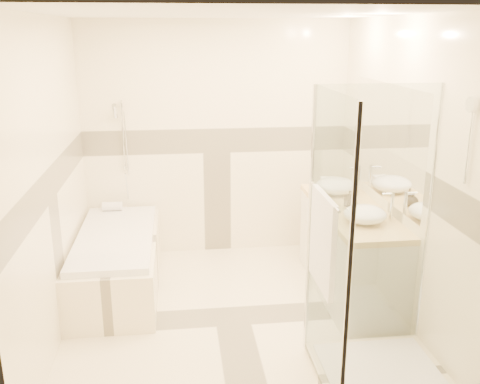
{
  "coord_description": "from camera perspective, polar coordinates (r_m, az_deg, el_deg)",
  "views": [
    {
      "loc": [
        -0.43,
        -4.11,
        2.38
      ],
      "look_at": [
        0.1,
        0.25,
        1.05
      ],
      "focal_mm": 40.0,
      "sensor_mm": 36.0,
      "label": 1
    }
  ],
  "objects": [
    {
      "name": "room",
      "position": [
        4.3,
        -0.21,
        1.72
      ],
      "size": [
        2.82,
        3.02,
        2.52
      ],
      "color": "#FCEFC8",
      "rests_on": "ground"
    },
    {
      "name": "bathtub",
      "position": [
        5.23,
        -12.98,
        -6.98
      ],
      "size": [
        0.75,
        1.7,
        0.56
      ],
      "color": "#FFF2CB",
      "rests_on": "ground"
    },
    {
      "name": "vanity",
      "position": [
        5.07,
        11.59,
        -6.2
      ],
      "size": [
        0.58,
        1.62,
        0.85
      ],
      "color": "white",
      "rests_on": "ground"
    },
    {
      "name": "shower_enclosure",
      "position": [
        3.87,
        13.39,
        -12.66
      ],
      "size": [
        0.96,
        0.93,
        2.04
      ],
      "color": "#FFF2CB",
      "rests_on": "ground"
    },
    {
      "name": "vessel_sink_near",
      "position": [
        5.29,
        10.21,
        0.66
      ],
      "size": [
        0.39,
        0.39,
        0.16
      ],
      "primitive_type": "ellipsoid",
      "color": "white",
      "rests_on": "vanity"
    },
    {
      "name": "vessel_sink_far",
      "position": [
        4.55,
        13.2,
        -2.33
      ],
      "size": [
        0.35,
        0.35,
        0.14
      ],
      "primitive_type": "ellipsoid",
      "color": "white",
      "rests_on": "vanity"
    },
    {
      "name": "faucet_near",
      "position": [
        5.34,
        12.47,
        1.56
      ],
      "size": [
        0.11,
        0.03,
        0.27
      ],
      "color": "silver",
      "rests_on": "vanity"
    },
    {
      "name": "faucet_far",
      "position": [
        4.6,
        15.8,
        -1.27
      ],
      "size": [
        0.11,
        0.03,
        0.26
      ],
      "color": "silver",
      "rests_on": "vanity"
    },
    {
      "name": "amenity_bottle_a",
      "position": [
        4.92,
        11.58,
        -0.7
      ],
      "size": [
        0.09,
        0.09,
        0.15
      ],
      "primitive_type": "imported",
      "rotation": [
        0.0,
        0.0,
        0.36
      ],
      "color": "black",
      "rests_on": "vanity"
    },
    {
      "name": "amenity_bottle_b",
      "position": [
        4.86,
        11.83,
        -1.0
      ],
      "size": [
        0.11,
        0.11,
        0.14
      ],
      "primitive_type": "imported",
      "rotation": [
        0.0,
        0.0,
        0.0
      ],
      "color": "black",
      "rests_on": "vanity"
    },
    {
      "name": "folded_towels",
      "position": [
        5.51,
        9.54,
        0.92
      ],
      "size": [
        0.16,
        0.26,
        0.08
      ],
      "primitive_type": "cube",
      "rotation": [
        0.0,
        0.0,
        -0.04
      ],
      "color": "white",
      "rests_on": "vanity"
    },
    {
      "name": "rolled_towel",
      "position": [
        5.78,
        -13.46,
        -1.49
      ],
      "size": [
        0.2,
        0.09,
        0.09
      ],
      "primitive_type": "cylinder",
      "rotation": [
        0.0,
        1.57,
        0.0
      ],
      "color": "white",
      "rests_on": "bathtub"
    }
  ]
}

